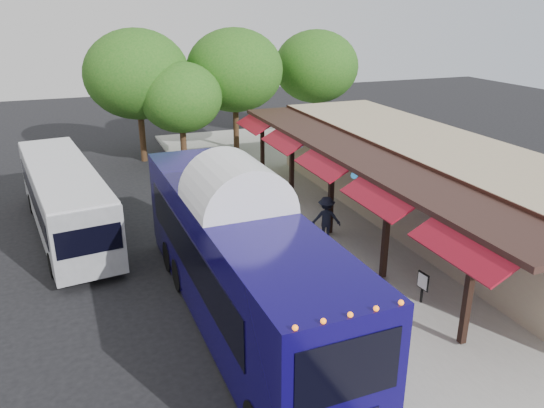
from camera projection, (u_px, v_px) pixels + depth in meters
name	position (u px, v px, depth m)	size (l,w,h in m)	color
ground	(278.00, 303.00, 16.75)	(90.00, 90.00, 0.00)	black
sidewalk	(356.00, 231.00, 21.88)	(10.00, 40.00, 0.15)	#9E9B93
curb	(242.00, 250.00, 20.24)	(0.20, 40.00, 0.16)	gray
station_shelter	(429.00, 182.00, 22.38)	(8.15, 20.00, 3.60)	tan
coach_bus	(238.00, 255.00, 15.08)	(3.00, 12.56, 3.99)	#0E0752
city_bus	(65.00, 197.00, 21.38)	(3.72, 10.85, 2.86)	gray
ped_a	(330.00, 260.00, 17.51)	(0.57, 0.37, 1.55)	black
ped_b	(262.00, 216.00, 20.77)	(0.92, 0.72, 1.89)	black
ped_c	(259.00, 206.00, 22.09)	(0.99, 0.41, 1.69)	black
ped_d	(326.00, 218.00, 20.66)	(1.15, 0.66, 1.77)	black
sign_board	(423.00, 283.00, 16.25)	(0.10, 0.47, 1.02)	black
tree_left	(181.00, 97.00, 29.85)	(4.67, 4.67, 5.98)	#382314
tree_mid	(235.00, 70.00, 32.60)	(5.98, 5.98, 7.65)	#382314
tree_right	(316.00, 67.00, 36.31)	(5.77, 5.77, 7.39)	#382314
tree_far	(137.00, 74.00, 30.38)	(6.02, 6.02, 7.71)	#382314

